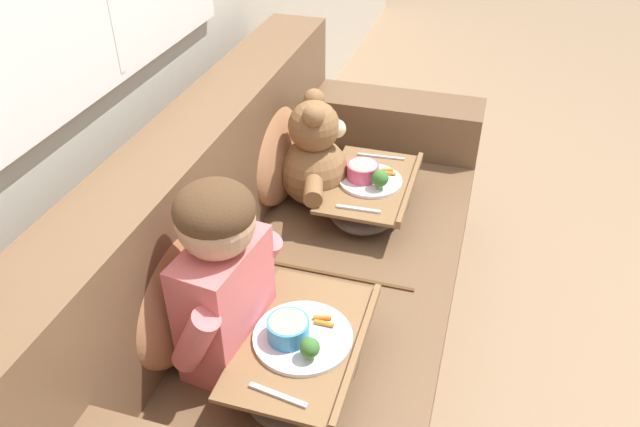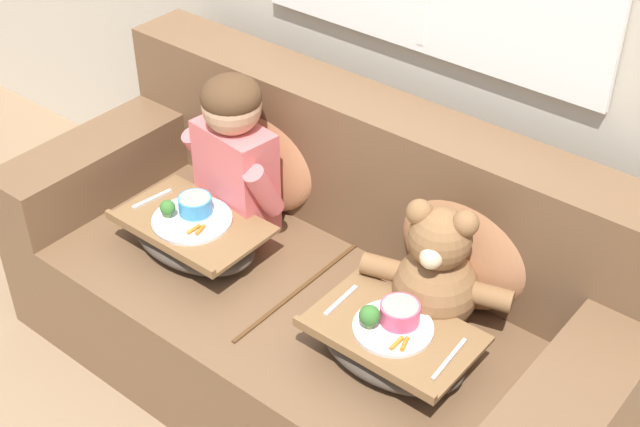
{
  "view_description": "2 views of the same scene",
  "coord_description": "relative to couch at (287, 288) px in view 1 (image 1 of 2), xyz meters",
  "views": [
    {
      "loc": [
        -1.4,
        -0.46,
        1.66
      ],
      "look_at": [
        -0.03,
        -0.05,
        0.65
      ],
      "focal_mm": 35.0,
      "sensor_mm": 36.0,
      "label": 1
    },
    {
      "loc": [
        1.31,
        -1.56,
        2.15
      ],
      "look_at": [
        0.08,
        -0.05,
        0.72
      ],
      "focal_mm": 50.0,
      "sensor_mm": 36.0,
      "label": 2
    }
  ],
  "objects": [
    {
      "name": "child_figure",
      "position": [
        -0.38,
        0.02,
        0.38
      ],
      "size": [
        0.38,
        0.2,
        0.53
      ],
      "color": "#DB6666",
      "rests_on": "couch"
    },
    {
      "name": "throw_pillow_behind_teddy",
      "position": [
        0.38,
        0.18,
        0.29
      ],
      "size": [
        0.43,
        0.21,
        0.45
      ],
      "color": "#B2754C",
      "rests_on": "couch"
    },
    {
      "name": "teddy_bear",
      "position": [
        0.38,
        0.02,
        0.26
      ],
      "size": [
        0.43,
        0.31,
        0.4
      ],
      "color": "brown",
      "rests_on": "couch"
    },
    {
      "name": "ground_plane",
      "position": [
        0.0,
        -0.07,
        -0.31
      ],
      "size": [
        14.0,
        14.0,
        0.0
      ],
      "primitive_type": "plane",
      "color": "#8E7051"
    },
    {
      "name": "throw_pillow_behind_child",
      "position": [
        -0.38,
        0.18,
        0.29
      ],
      "size": [
        0.43,
        0.21,
        0.44
      ],
      "color": "#B2754C",
      "rests_on": "couch"
    },
    {
      "name": "couch",
      "position": [
        0.0,
        0.0,
        0.0
      ],
      "size": [
        1.95,
        0.89,
        0.86
      ],
      "color": "brown",
      "rests_on": "ground_plane"
    },
    {
      "name": "lap_tray_teddy",
      "position": [
        0.38,
        -0.18,
        0.16
      ],
      "size": [
        0.45,
        0.29,
        0.19
      ],
      "color": "#473D33",
      "rests_on": "teddy_bear"
    },
    {
      "name": "lap_tray_child",
      "position": [
        -0.38,
        -0.18,
        0.15
      ],
      "size": [
        0.46,
        0.29,
        0.18
      ],
      "color": "#473D33",
      "rests_on": "child_figure"
    }
  ]
}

